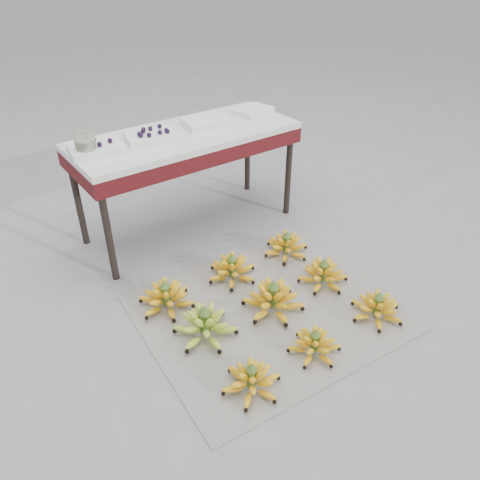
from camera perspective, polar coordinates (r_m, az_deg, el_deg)
ground at (r=2.43m, az=2.54°, el=-8.20°), size 60.00×60.00×0.00m
newspaper_mat at (r=2.41m, az=3.65°, el=-8.55°), size 1.33×1.14×0.01m
bunch_front_left at (r=2.02m, az=1.39°, el=-16.70°), size 0.32×0.32×0.15m
bunch_front_center at (r=2.19m, az=9.05°, el=-12.49°), size 0.31×0.31×0.15m
bunch_front_right at (r=2.43m, az=16.36°, el=-7.97°), size 0.33×0.33×0.16m
bunch_mid_left at (r=2.24m, az=-4.27°, el=-10.31°), size 0.30×0.30×0.18m
bunch_mid_center at (r=2.37m, az=4.04°, el=-7.25°), size 0.35×0.35×0.19m
bunch_mid_right at (r=2.58m, az=10.08°, el=-4.17°), size 0.31×0.31×0.16m
bunch_back_left at (r=2.42m, az=-8.98°, el=-6.95°), size 0.32×0.32×0.17m
bunch_back_center at (r=2.58m, az=-0.96°, el=-3.62°), size 0.32×0.32×0.17m
bunch_back_right at (r=2.78m, az=5.67°, el=-0.76°), size 0.35×0.35×0.16m
vendor_table at (r=2.83m, az=-6.60°, el=11.48°), size 1.34×0.54×0.64m
tray_far_left at (r=2.61m, az=-17.14°, el=10.62°), size 0.30×0.24×0.07m
tray_left at (r=2.70m, az=-10.77°, el=12.23°), size 0.31×0.25×0.07m
tray_right at (r=2.90m, az=-4.02°, el=14.14°), size 0.31×0.24×0.04m
tray_far_right at (r=3.11m, az=1.63°, el=15.47°), size 0.26×0.20×0.04m
glass_jar at (r=2.56m, az=-18.32°, el=10.95°), size 0.11×0.11×0.13m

